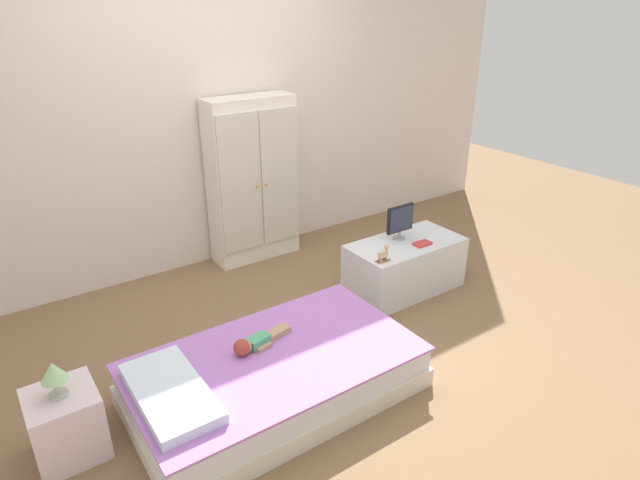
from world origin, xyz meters
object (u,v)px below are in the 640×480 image
bed (275,375)px  nightstand (66,424)px  book_red (422,244)px  wardrobe (253,180)px  tv_monitor (400,220)px  tv_stand (404,266)px  table_lamp (54,373)px  doll (252,343)px  rocking_horse_toy (384,253)px

bed → nightstand: size_ratio=4.44×
book_red → nightstand: bearing=-176.0°
wardrobe → tv_monitor: 1.29m
bed → nightstand: nightstand is taller
bed → book_red: size_ratio=11.52×
bed → book_red: bearing=14.5°
tv_stand → table_lamp: bearing=-173.5°
doll → tv_monitor: size_ratio=1.46×
doll → book_red: 1.60m
doll → nightstand: size_ratio=1.09×
tv_stand → tv_monitor: size_ratio=3.30×
doll → tv_stand: tv_stand is taller
nightstand → tv_stand: tv_stand is taller
doll → bed: bearing=-61.8°
tv_stand → book_red: book_red is taller
nightstand → table_lamp: bearing=180.0°
bed → tv_monitor: tv_monitor is taller
tv_stand → rocking_horse_toy: size_ratio=7.09×
bed → tv_monitor: bearing=21.7°
tv_monitor → book_red: tv_monitor is taller
doll → table_lamp: bearing=175.3°
bed → tv_monitor: (1.44, 0.57, 0.42)m
rocking_horse_toy → book_red: 0.42m
table_lamp → tv_stand: table_lamp is taller
nightstand → rocking_horse_toy: rocking_horse_toy is taller
rocking_horse_toy → book_red: bearing=6.0°
nightstand → wardrobe: wardrobe is taller
wardrobe → rocking_horse_toy: (0.30, -1.33, -0.23)m
nightstand → tv_monitor: size_ratio=1.34×
wardrobe → book_red: bearing=-61.0°
nightstand → tv_stand: bearing=6.5°
rocking_horse_toy → book_red: (0.42, 0.04, -0.05)m
bed → book_red: book_red is taller
rocking_horse_toy → book_red: size_ratio=0.90×
doll → book_red: bearing=9.5°
doll → table_lamp: 1.01m
nightstand → book_red: (2.57, 0.18, 0.23)m
tv_monitor → rocking_horse_toy: 0.43m
table_lamp → wardrobe: 2.37m
nightstand → book_red: size_ratio=2.59×
nightstand → tv_monitor: bearing=8.3°
rocking_horse_toy → book_red: rocking_horse_toy is taller
wardrobe → tv_stand: wardrobe is taller
table_lamp → rocking_horse_toy: size_ratio=1.51×
table_lamp → book_red: 2.57m
wardrobe → rocking_horse_toy: 1.39m
doll → rocking_horse_toy: size_ratio=3.13×
doll → wardrobe: wardrobe is taller
wardrobe → rocking_horse_toy: bearing=-77.4°
tv_stand → nightstand: bearing=-173.5°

